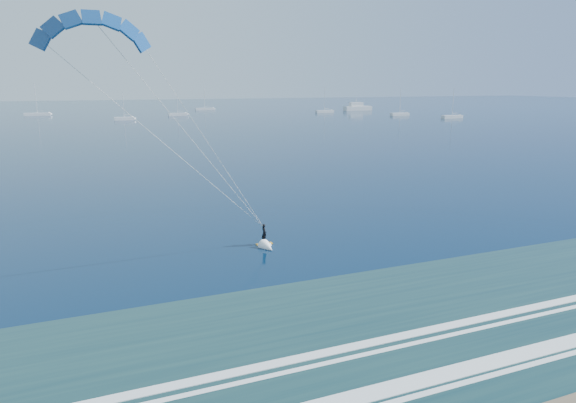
% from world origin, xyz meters
% --- Properties ---
extents(kitesurfer_rig, '(18.29, 9.21, 18.85)m').
position_xyz_m(kitesurfer_rig, '(-10.57, 24.47, 9.54)').
color(kitesurfer_rig, '#F2A51C').
rests_on(kitesurfer_rig, ground).
extents(motor_yacht, '(14.95, 3.99, 6.19)m').
position_xyz_m(motor_yacht, '(116.99, 222.23, 1.63)').
color(motor_yacht, white).
rests_on(motor_yacht, ground).
extents(sailboat_2, '(10.57, 2.40, 14.00)m').
position_xyz_m(sailboat_2, '(-32.93, 236.74, 0.70)').
color(sailboat_2, white).
rests_on(sailboat_2, ground).
extents(sailboat_3, '(7.35, 2.40, 10.39)m').
position_xyz_m(sailboat_3, '(-0.81, 193.25, 0.67)').
color(sailboat_3, white).
rests_on(sailboat_3, ground).
extents(sailboat_4, '(9.90, 2.40, 13.30)m').
position_xyz_m(sailboat_4, '(45.00, 254.91, 0.69)').
color(sailboat_4, white).
rests_on(sailboat_4, ground).
extents(sailboat_5, '(8.85, 2.40, 12.06)m').
position_xyz_m(sailboat_5, '(92.23, 210.10, 0.68)').
color(sailboat_5, white).
rests_on(sailboat_5, ground).
extents(sailboat_6, '(8.54, 2.40, 11.59)m').
position_xyz_m(sailboat_6, '(112.20, 177.22, 0.68)').
color(sailboat_6, white).
rests_on(sailboat_6, ground).
extents(sailboat_7, '(9.16, 2.40, 11.91)m').
position_xyz_m(sailboat_7, '(121.63, 154.72, 0.68)').
color(sailboat_7, white).
rests_on(sailboat_7, ground).
extents(sailboat_8, '(8.09, 2.40, 11.33)m').
position_xyz_m(sailboat_8, '(23.10, 212.97, 0.68)').
color(sailboat_8, white).
rests_on(sailboat_8, ground).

